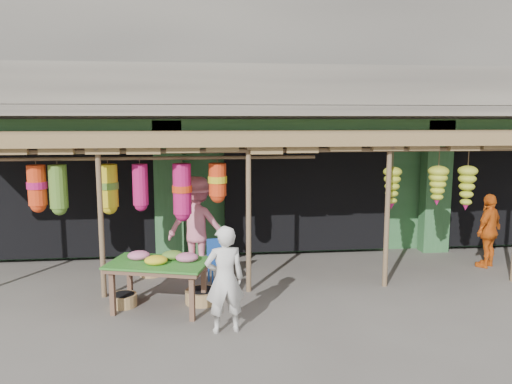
{
  "coord_description": "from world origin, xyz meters",
  "views": [
    {
      "loc": [
        -2.31,
        -8.67,
        3.05
      ],
      "look_at": [
        -1.24,
        1.0,
        1.6
      ],
      "focal_mm": 35.0,
      "sensor_mm": 36.0,
      "label": 1
    }
  ],
  "objects": [
    {
      "name": "ground",
      "position": [
        0.0,
        0.0,
        0.0
      ],
      "size": [
        80.0,
        80.0,
        0.0
      ],
      "primitive_type": "plane",
      "color": "#514C47",
      "rests_on": "ground"
    },
    {
      "name": "building",
      "position": [
        -0.0,
        4.87,
        3.37
      ],
      "size": [
        16.4,
        6.8,
        7.0
      ],
      "color": "gray",
      "rests_on": "ground"
    },
    {
      "name": "awning",
      "position": [
        -0.16,
        0.8,
        2.58
      ],
      "size": [
        14.0,
        2.7,
        2.79
      ],
      "color": "brown",
      "rests_on": "ground"
    },
    {
      "name": "flower_table",
      "position": [
        -2.98,
        -0.9,
        0.75
      ],
      "size": [
        1.74,
        1.31,
        0.93
      ],
      "rotation": [
        0.0,
        0.0,
        -0.28
      ],
      "color": "brown",
      "rests_on": "ground"
    },
    {
      "name": "blue_chair",
      "position": [
        -2.01,
        0.36,
        0.45
      ],
      "size": [
        0.45,
        0.46,
        0.82
      ],
      "rotation": [
        0.0,
        0.0,
        0.19
      ],
      "color": "#174195",
      "rests_on": "ground"
    },
    {
      "name": "basket_left",
      "position": [
        -3.31,
        0.91,
        0.09
      ],
      "size": [
        0.52,
        0.52,
        0.18
      ],
      "primitive_type": "cylinder",
      "rotation": [
        0.0,
        0.0,
        -0.24
      ],
      "color": "olive",
      "rests_on": "ground"
    },
    {
      "name": "basket_mid",
      "position": [
        -2.33,
        -0.66,
        0.11
      ],
      "size": [
        0.68,
        0.68,
        0.21
      ],
      "primitive_type": "cylinder",
      "rotation": [
        0.0,
        0.0,
        0.25
      ],
      "color": "#A48A49",
      "rests_on": "ground"
    },
    {
      "name": "basket_right",
      "position": [
        -3.6,
        -0.68,
        0.1
      ],
      "size": [
        0.54,
        0.54,
        0.2
      ],
      "primitive_type": "cylinder",
      "rotation": [
        0.0,
        0.0,
        -0.29
      ],
      "color": "#A3714C",
      "rests_on": "ground"
    },
    {
      "name": "person_front",
      "position": [
        -2.0,
        -1.84,
        0.78
      ],
      "size": [
        0.61,
        0.45,
        1.56
      ],
      "primitive_type": "imported",
      "rotation": [
        0.0,
        0.0,
        3.28
      ],
      "color": "silver",
      "rests_on": "ground"
    },
    {
      "name": "person_vendor",
      "position": [
        3.54,
        0.74,
        0.76
      ],
      "size": [
        0.95,
        0.81,
        1.52
      ],
      "primitive_type": "imported",
      "rotation": [
        0.0,
        0.0,
        3.75
      ],
      "color": "#D75C14",
      "rests_on": "ground"
    },
    {
      "name": "person_shopper",
      "position": [
        -2.4,
        1.06,
        0.96
      ],
      "size": [
        1.38,
        1.02,
        1.91
      ],
      "primitive_type": "imported",
      "rotation": [
        0.0,
        0.0,
        2.87
      ],
      "color": "pink",
      "rests_on": "ground"
    }
  ]
}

